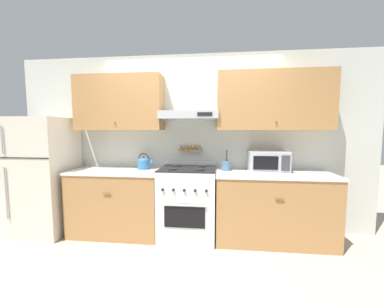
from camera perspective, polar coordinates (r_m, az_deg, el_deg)
The scene contains 9 objects.
ground_plane at distance 3.17m, azimuth -1.80°, elevation -21.89°, with size 16.00×16.00×0.00m, color #B2A38E.
wall_back at distance 3.41m, azimuth 0.64°, elevation 6.31°, with size 5.20×0.46×2.55m.
counter_left at distance 3.57m, azimuth -17.51°, elevation -11.05°, with size 1.26×0.66×0.91m.
counter_right at distance 3.35m, azimuth 19.02°, elevation -12.17°, with size 1.51×0.66×0.91m.
stove_range at distance 3.28m, azimuth -1.01°, elevation -11.82°, with size 0.74×0.69×1.02m.
refrigerator at distance 3.98m, azimuth -31.95°, elevation -4.55°, with size 0.70×0.76×1.64m.
tea_kettle at distance 3.44m, azimuth -11.57°, elevation -2.26°, with size 0.23×0.18×0.23m.
microwave at distance 3.35m, azimuth 17.88°, elevation -1.79°, with size 0.52×0.37×0.27m.
utensil_crock at distance 3.27m, azimuth 8.29°, elevation -2.89°, with size 0.13×0.13×0.29m.
Camera 1 is at (0.41, -2.78, 1.46)m, focal length 22.00 mm.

